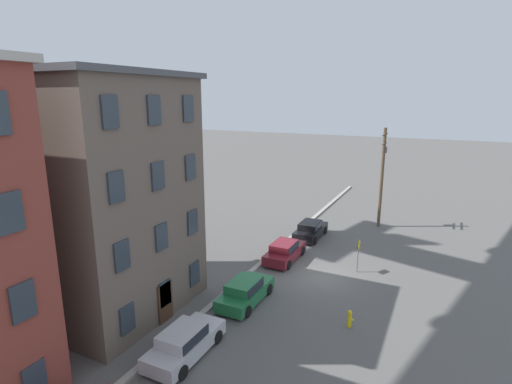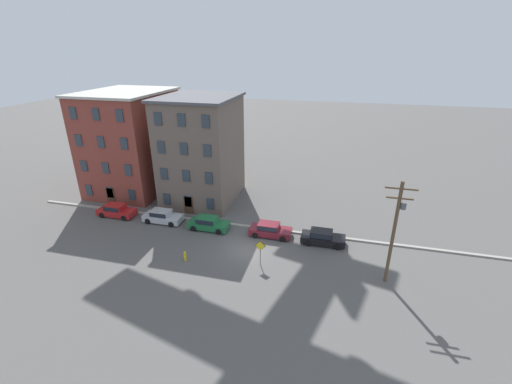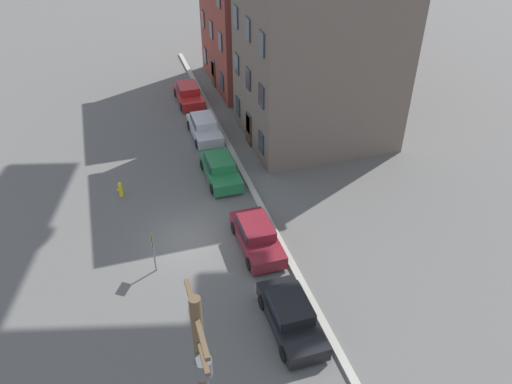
% 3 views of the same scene
% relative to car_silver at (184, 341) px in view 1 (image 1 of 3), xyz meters
% --- Properties ---
extents(ground_plane, '(200.00, 200.00, 0.00)m').
position_rel_car_silver_xyz_m(ground_plane, '(11.03, -3.24, -0.75)').
color(ground_plane, '#565451').
extents(kerb_strip, '(56.00, 0.36, 0.16)m').
position_rel_car_silver_xyz_m(kerb_strip, '(11.03, 1.26, -0.67)').
color(kerb_strip, '#9E998E').
rests_on(kerb_strip, ground_plane).
extents(apartment_midblock, '(8.84, 10.07, 13.11)m').
position_rel_car_silver_xyz_m(apartment_midblock, '(2.04, 7.53, 5.82)').
color(apartment_midblock, '#66564C').
rests_on(apartment_midblock, ground_plane).
extents(car_silver, '(4.40, 1.92, 1.43)m').
position_rel_car_silver_xyz_m(car_silver, '(0.00, 0.00, 0.00)').
color(car_silver, '#B7B7BC').
rests_on(car_silver, ground_plane).
extents(car_green, '(4.40, 1.92, 1.43)m').
position_rel_car_silver_xyz_m(car_green, '(5.66, -0.24, 0.00)').
color(car_green, '#1E6638').
rests_on(car_green, ground_plane).
extents(car_maroon, '(4.40, 1.92, 1.43)m').
position_rel_car_silver_xyz_m(car_maroon, '(12.50, 0.02, 0.00)').
color(car_maroon, maroon).
rests_on(car_maroon, ground_plane).
extents(car_black, '(4.40, 1.92, 1.43)m').
position_rel_car_silver_xyz_m(car_black, '(17.98, -0.15, 0.00)').
color(car_black, black).
rests_on(car_black, ground_plane).
extents(caution_sign, '(0.99, 0.08, 2.52)m').
position_rel_car_silver_xyz_m(caution_sign, '(12.76, -5.29, 0.94)').
color(caution_sign, slate).
rests_on(caution_sign, ground_plane).
extents(utility_pole, '(2.40, 0.44, 9.16)m').
position_rel_car_silver_xyz_m(utility_pole, '(23.73, -4.91, 4.40)').
color(utility_pole, brown).
rests_on(utility_pole, ground_plane).
extents(fire_hydrant, '(0.24, 0.34, 0.96)m').
position_rel_car_silver_xyz_m(fire_hydrant, '(5.78, -6.37, -0.27)').
color(fire_hydrant, yellow).
rests_on(fire_hydrant, ground_plane).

